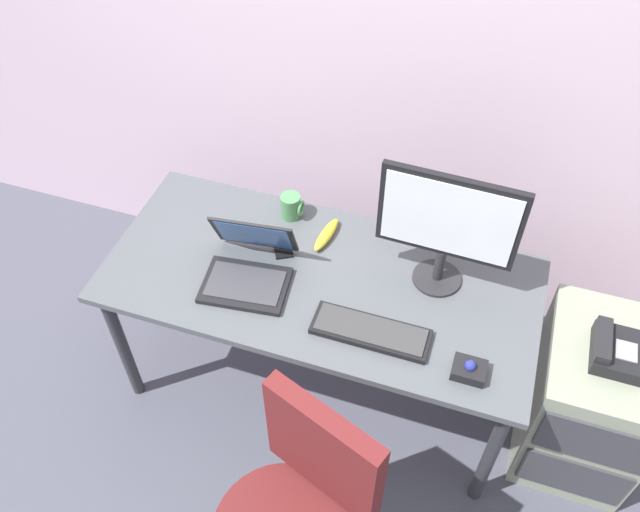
{
  "coord_description": "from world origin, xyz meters",
  "views": [
    {
      "loc": [
        0.5,
        -1.5,
        2.58
      ],
      "look_at": [
        0.0,
        0.0,
        0.83
      ],
      "focal_mm": 37.12,
      "sensor_mm": 36.0,
      "label": 1
    }
  ],
  "objects_px": {
    "trackball_mouse": "(469,369)",
    "coffee_mug": "(291,206)",
    "monitor_main": "(448,224)",
    "file_cabinet": "(587,400)",
    "desk_phone": "(616,351)",
    "cell_phone": "(282,245)",
    "laptop": "(249,266)",
    "keyboard": "(371,331)",
    "banana": "(326,235)"
  },
  "relations": [
    {
      "from": "trackball_mouse",
      "to": "coffee_mug",
      "type": "distance_m",
      "value": 0.96
    },
    {
      "from": "monitor_main",
      "to": "file_cabinet",
      "type": "bearing_deg",
      "value": -7.38
    },
    {
      "from": "desk_phone",
      "to": "cell_phone",
      "type": "relative_size",
      "value": 1.41
    },
    {
      "from": "monitor_main",
      "to": "trackball_mouse",
      "type": "height_order",
      "value": "monitor_main"
    },
    {
      "from": "desk_phone",
      "to": "trackball_mouse",
      "type": "relative_size",
      "value": 1.82
    },
    {
      "from": "file_cabinet",
      "to": "laptop",
      "type": "relative_size",
      "value": 1.85
    },
    {
      "from": "keyboard",
      "to": "trackball_mouse",
      "type": "xyz_separation_m",
      "value": [
        0.35,
        -0.05,
        0.01
      ]
    },
    {
      "from": "file_cabinet",
      "to": "laptop",
      "type": "xyz_separation_m",
      "value": [
        -1.32,
        -0.12,
        0.43
      ]
    },
    {
      "from": "coffee_mug",
      "to": "banana",
      "type": "xyz_separation_m",
      "value": [
        0.17,
        -0.08,
        -0.03
      ]
    },
    {
      "from": "desk_phone",
      "to": "coffee_mug",
      "type": "distance_m",
      "value": 1.3
    },
    {
      "from": "keyboard",
      "to": "trackball_mouse",
      "type": "relative_size",
      "value": 3.73
    },
    {
      "from": "banana",
      "to": "laptop",
      "type": "bearing_deg",
      "value": -127.76
    },
    {
      "from": "monitor_main",
      "to": "laptop",
      "type": "relative_size",
      "value": 1.41
    },
    {
      "from": "trackball_mouse",
      "to": "cell_phone",
      "type": "distance_m",
      "value": 0.86
    },
    {
      "from": "file_cabinet",
      "to": "laptop",
      "type": "bearing_deg",
      "value": -174.98
    },
    {
      "from": "desk_phone",
      "to": "coffee_mug",
      "type": "height_order",
      "value": "coffee_mug"
    },
    {
      "from": "desk_phone",
      "to": "cell_phone",
      "type": "xyz_separation_m",
      "value": [
        -1.25,
        0.08,
        0.03
      ]
    },
    {
      "from": "coffee_mug",
      "to": "monitor_main",
      "type": "bearing_deg",
      "value": -13.3
    },
    {
      "from": "desk_phone",
      "to": "banana",
      "type": "relative_size",
      "value": 1.05
    },
    {
      "from": "trackball_mouse",
      "to": "banana",
      "type": "xyz_separation_m",
      "value": [
        -0.63,
        0.44,
        -0.0
      ]
    },
    {
      "from": "laptop",
      "to": "trackball_mouse",
      "type": "height_order",
      "value": "laptop"
    },
    {
      "from": "monitor_main",
      "to": "cell_phone",
      "type": "bearing_deg",
      "value": -178.16
    },
    {
      "from": "desk_phone",
      "to": "keyboard",
      "type": "distance_m",
      "value": 0.84
    },
    {
      "from": "monitor_main",
      "to": "laptop",
      "type": "bearing_deg",
      "value": -163.18
    },
    {
      "from": "desk_phone",
      "to": "keyboard",
      "type": "height_order",
      "value": "desk_phone"
    },
    {
      "from": "file_cabinet",
      "to": "trackball_mouse",
      "type": "height_order",
      "value": "trackball_mouse"
    },
    {
      "from": "laptop",
      "to": "keyboard",
      "type": "bearing_deg",
      "value": -12.7
    },
    {
      "from": "monitor_main",
      "to": "coffee_mug",
      "type": "height_order",
      "value": "monitor_main"
    },
    {
      "from": "file_cabinet",
      "to": "keyboard",
      "type": "relative_size",
      "value": 1.58
    },
    {
      "from": "monitor_main",
      "to": "keyboard",
      "type": "relative_size",
      "value": 1.21
    },
    {
      "from": "desk_phone",
      "to": "keyboard",
      "type": "xyz_separation_m",
      "value": [
        -0.81,
        -0.21,
        0.03
      ]
    },
    {
      "from": "file_cabinet",
      "to": "banana",
      "type": "relative_size",
      "value": 3.42
    },
    {
      "from": "desk_phone",
      "to": "laptop",
      "type": "bearing_deg",
      "value": -175.66
    },
    {
      "from": "desk_phone",
      "to": "coffee_mug",
      "type": "bearing_deg",
      "value": 168.92
    },
    {
      "from": "monitor_main",
      "to": "cell_phone",
      "type": "distance_m",
      "value": 0.67
    },
    {
      "from": "file_cabinet",
      "to": "trackball_mouse",
      "type": "xyz_separation_m",
      "value": [
        -0.47,
        -0.28,
        0.4
      ]
    },
    {
      "from": "coffee_mug",
      "to": "banana",
      "type": "distance_m",
      "value": 0.19
    },
    {
      "from": "keyboard",
      "to": "coffee_mug",
      "type": "relative_size",
      "value": 4.0
    },
    {
      "from": "keyboard",
      "to": "trackball_mouse",
      "type": "bearing_deg",
      "value": -8.57
    },
    {
      "from": "cell_phone",
      "to": "banana",
      "type": "height_order",
      "value": "banana"
    },
    {
      "from": "file_cabinet",
      "to": "desk_phone",
      "type": "relative_size",
      "value": 3.25
    },
    {
      "from": "coffee_mug",
      "to": "trackball_mouse",
      "type": "bearing_deg",
      "value": -32.47
    },
    {
      "from": "desk_phone",
      "to": "file_cabinet",
      "type": "bearing_deg",
      "value": 63.22
    },
    {
      "from": "file_cabinet",
      "to": "laptop",
      "type": "distance_m",
      "value": 1.39
    },
    {
      "from": "file_cabinet",
      "to": "cell_phone",
      "type": "height_order",
      "value": "cell_phone"
    },
    {
      "from": "desk_phone",
      "to": "trackball_mouse",
      "type": "xyz_separation_m",
      "value": [
        -0.47,
        -0.26,
        0.04
      ]
    },
    {
      "from": "monitor_main",
      "to": "laptop",
      "type": "height_order",
      "value": "monitor_main"
    },
    {
      "from": "desk_phone",
      "to": "coffee_mug",
      "type": "relative_size",
      "value": 1.95
    },
    {
      "from": "keyboard",
      "to": "banana",
      "type": "bearing_deg",
      "value": 126.62
    },
    {
      "from": "file_cabinet",
      "to": "banana",
      "type": "bearing_deg",
      "value": 171.94
    }
  ]
}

